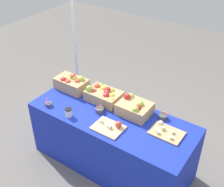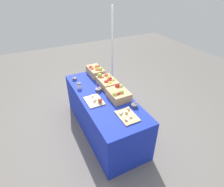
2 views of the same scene
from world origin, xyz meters
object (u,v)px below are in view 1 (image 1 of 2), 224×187
at_px(sample_bowl_far, 163,116).
at_px(tent_pole, 75,49).
at_px(apple_crate_left, 72,83).
at_px(apple_crate_right, 134,108).
at_px(cutting_board_back, 166,133).
at_px(sample_bowl_mid, 100,110).
at_px(sample_bowl_near, 49,104).
at_px(cutting_board_front, 110,127).
at_px(apple_crate_middle, 104,95).
at_px(coffee_cup, 69,112).

xyz_separation_m(sample_bowl_far, tent_pole, (-1.64, 0.46, 0.19)).
distance_m(apple_crate_left, apple_crate_right, 0.91).
relative_size(cutting_board_back, sample_bowl_mid, 3.26).
xyz_separation_m(apple_crate_left, sample_bowl_near, (0.01, -0.43, -0.07)).
bearing_deg(cutting_board_front, apple_crate_middle, 133.13).
height_order(apple_crate_middle, sample_bowl_mid, apple_crate_middle).
bearing_deg(tent_pole, cutting_board_back, -20.64).
height_order(sample_bowl_mid, tent_pole, tent_pole).
xyz_separation_m(cutting_board_front, tent_pole, (-1.26, 0.93, 0.20)).
xyz_separation_m(sample_bowl_far, coffee_cup, (-0.88, -0.56, 0.03)).
distance_m(cutting_board_back, coffee_cup, 1.08).
height_order(apple_crate_left, cutting_board_front, apple_crate_left).
bearing_deg(sample_bowl_mid, apple_crate_right, 31.44).
relative_size(apple_crate_left, coffee_cup, 3.95).
xyz_separation_m(apple_crate_middle, tent_pole, (-0.90, 0.55, 0.14)).
bearing_deg(tent_pole, sample_bowl_mid, -37.50).
distance_m(sample_bowl_far, tent_pole, 1.72).
bearing_deg(apple_crate_middle, sample_bowl_far, 6.91).
xyz_separation_m(apple_crate_middle, sample_bowl_mid, (0.10, -0.21, -0.05)).
height_order(sample_bowl_near, tent_pole, tent_pole).
distance_m(apple_crate_middle, apple_crate_right, 0.43).
height_order(cutting_board_front, tent_pole, tent_pole).
height_order(apple_crate_middle, cutting_board_back, apple_crate_middle).
bearing_deg(apple_crate_right, tent_pole, 157.06).
distance_m(apple_crate_right, sample_bowl_mid, 0.39).
bearing_deg(sample_bowl_mid, tent_pole, 142.50).
xyz_separation_m(cutting_board_front, sample_bowl_mid, (-0.26, 0.16, 0.01)).
height_order(sample_bowl_near, sample_bowl_mid, sample_bowl_mid).
relative_size(apple_crate_middle, apple_crate_right, 1.15).
bearing_deg(coffee_cup, tent_pole, 126.77).
distance_m(apple_crate_right, sample_bowl_near, 1.00).
bearing_deg(coffee_cup, cutting_board_back, 19.05).
bearing_deg(sample_bowl_mid, cutting_board_front, -32.55).
relative_size(apple_crate_left, apple_crate_right, 1.13).
xyz_separation_m(apple_crate_left, apple_crate_middle, (0.48, 0.03, -0.01)).
relative_size(apple_crate_left, cutting_board_front, 1.26).
distance_m(apple_crate_left, coffee_cup, 0.56).
height_order(apple_crate_middle, sample_bowl_far, apple_crate_middle).
relative_size(apple_crate_left, sample_bowl_far, 3.95).
height_order(apple_crate_left, sample_bowl_mid, apple_crate_left).
height_order(cutting_board_front, sample_bowl_near, sample_bowl_near).
bearing_deg(cutting_board_back, apple_crate_middle, 172.39).
xyz_separation_m(apple_crate_middle, cutting_board_front, (0.35, -0.38, -0.06)).
distance_m(apple_crate_right, coffee_cup, 0.73).
relative_size(apple_crate_left, sample_bowl_near, 4.10).
bearing_deg(apple_crate_left, tent_pole, 126.30).
height_order(apple_crate_right, sample_bowl_mid, apple_crate_right).
distance_m(cutting_board_front, sample_bowl_far, 0.61).
distance_m(apple_crate_middle, tent_pole, 1.07).
height_order(apple_crate_right, sample_bowl_near, apple_crate_right).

